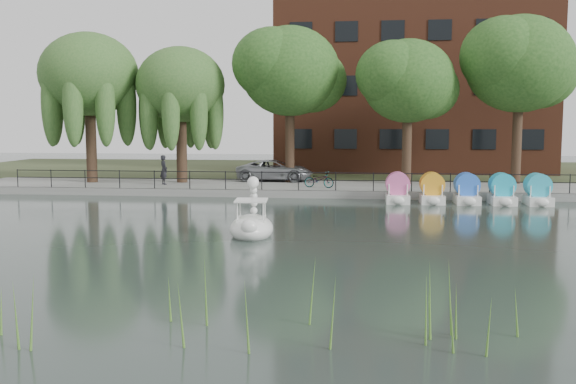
% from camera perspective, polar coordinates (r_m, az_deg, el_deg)
% --- Properties ---
extents(ground_plane, '(120.00, 120.00, 0.00)m').
position_cam_1_polar(ground_plane, '(21.56, -2.55, -4.56)').
color(ground_plane, '#364140').
extents(promenade, '(40.00, 6.00, 0.40)m').
position_cam_1_polar(promenade, '(37.26, 1.35, 0.31)').
color(promenade, gray).
rests_on(promenade, ground_plane).
extents(kerb, '(40.00, 0.25, 0.40)m').
position_cam_1_polar(kerb, '(34.34, 0.90, -0.20)').
color(kerb, gray).
rests_on(kerb, ground_plane).
extents(land_strip, '(60.00, 22.00, 0.36)m').
position_cam_1_polar(land_strip, '(51.16, 2.79, 1.88)').
color(land_strip, '#47512D').
rests_on(land_strip, ground_plane).
extents(railing, '(32.00, 0.05, 1.00)m').
position_cam_1_polar(railing, '(34.44, 0.94, 1.40)').
color(railing, black).
rests_on(railing, promenade).
extents(apartment_building, '(20.00, 10.07, 18.00)m').
position_cam_1_polar(apartment_building, '(51.28, 10.85, 12.06)').
color(apartment_building, '#4C1E16').
rests_on(apartment_building, land_strip).
extents(willow_left, '(5.88, 5.88, 9.01)m').
position_cam_1_polar(willow_left, '(40.93, -17.28, 9.91)').
color(willow_left, '#473323').
rests_on(willow_left, promenade).
extents(willow_mid, '(5.32, 5.32, 8.15)m').
position_cam_1_polar(willow_mid, '(39.50, -9.53, 9.34)').
color(willow_mid, '#473323').
rests_on(willow_mid, promenade).
extents(broadleaf_center, '(6.00, 6.00, 9.25)m').
position_cam_1_polar(broadleaf_center, '(39.27, 0.17, 10.63)').
color(broadleaf_center, '#473323').
rests_on(broadleaf_center, promenade).
extents(broadleaf_right, '(5.40, 5.40, 8.32)m').
position_cam_1_polar(broadleaf_right, '(38.57, 10.63, 9.61)').
color(broadleaf_right, '#473323').
rests_on(broadleaf_right, promenade).
extents(broadleaf_far, '(6.30, 6.30, 9.71)m').
position_cam_1_polar(broadleaf_far, '(40.59, 19.91, 10.60)').
color(broadleaf_far, '#473323').
rests_on(broadleaf_far, promenade).
extents(minivan, '(2.62, 5.49, 1.51)m').
position_cam_1_polar(minivan, '(39.87, -1.17, 2.07)').
color(minivan, gray).
rests_on(minivan, promenade).
extents(bicycle, '(0.99, 1.81, 1.00)m').
position_cam_1_polar(bicycle, '(35.84, 2.77, 1.19)').
color(bicycle, gray).
rests_on(bicycle, promenade).
extents(pedestrian, '(0.82, 0.86, 1.98)m').
position_cam_1_polar(pedestrian, '(38.23, -10.98, 2.13)').
color(pedestrian, black).
rests_on(pedestrian, promenade).
extents(swan_boat, '(1.75, 2.58, 2.06)m').
position_cam_1_polar(swan_boat, '(22.88, -3.25, -2.79)').
color(swan_boat, white).
rests_on(swan_boat, ground_plane).
extents(pedal_boat_row, '(7.95, 1.70, 1.40)m').
position_cam_1_polar(pedal_boat_row, '(33.06, 15.61, 0.04)').
color(pedal_boat_row, white).
rests_on(pedal_boat_row, ground_plane).
extents(reed_bank, '(24.00, 2.40, 1.20)m').
position_cam_1_polar(reed_bank, '(11.99, -0.28, -10.39)').
color(reed_bank, '#669938').
rests_on(reed_bank, ground_plane).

